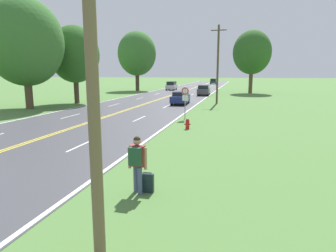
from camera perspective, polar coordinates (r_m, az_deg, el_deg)
name	(u,v)px	position (r m, az deg, el deg)	size (l,w,h in m)	color
hitchhiker_person	(137,159)	(9.15, -5.95, -6.29)	(0.61, 0.44, 1.80)	#475175
suitcase	(148,183)	(9.47, -3.91, -10.78)	(0.39, 0.14, 0.65)	#19282D
fire_hydrant	(187,124)	(19.70, 3.73, 0.43)	(0.41, 0.25, 0.69)	red
traffic_sign	(185,95)	(23.65, 3.28, 5.89)	(0.60, 0.10, 2.54)	gray
utility_pole_foreground	(90,15)	(5.81, -14.71, 19.76)	(1.80, 0.24, 9.06)	brown
utility_pole_midground	(218,64)	(36.08, 9.46, 11.64)	(1.80, 0.24, 9.02)	brown
tree_left_verge	(252,52)	(55.91, 15.72, 13.33)	(6.63, 6.63, 10.93)	brown
tree_behind_sign	(75,54)	(37.64, -17.37, 12.88)	(5.76, 5.76, 9.06)	#473828
tree_mid_treeline	(137,54)	(61.37, -5.95, 13.54)	(7.57, 7.57, 11.68)	#473828
tree_right_cluster	(25,42)	(33.89, -25.65, 14.21)	(7.54, 7.54, 10.98)	brown
car_dark_blue_sedan_nearest	(180,98)	(35.01, 2.38, 5.42)	(2.00, 4.20, 1.46)	black
car_dark_grey_suv_approaching	(204,90)	(49.06, 6.84, 6.87)	(2.06, 4.65, 1.64)	black
car_silver_van_mid_near	(171,86)	(63.02, 0.66, 7.71)	(1.83, 4.06, 1.79)	black
car_dark_green_van_mid_far	(213,81)	(96.13, 8.62, 8.44)	(2.06, 4.32, 1.72)	black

